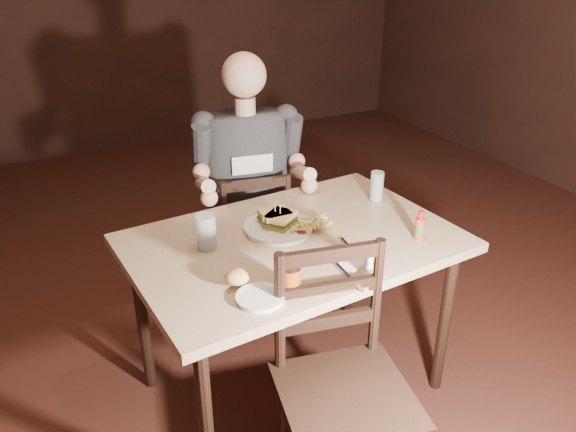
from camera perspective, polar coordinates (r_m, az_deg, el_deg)
name	(u,v)px	position (r m, az deg, el deg)	size (l,w,h in m)	color
room_shell	(277,73)	(2.16, -1.12, 14.32)	(7.00, 7.00, 7.00)	black
main_table	(293,255)	(2.29, 0.56, -3.97)	(1.35, 0.96, 0.77)	tan
chair_far	(249,240)	(2.97, -3.95, -2.42)	(0.39, 0.43, 0.84)	black
chair_near	(346,397)	(1.98, 5.93, -17.84)	(0.44, 0.48, 0.95)	black
diner	(249,155)	(2.72, -4.02, 6.20)	(0.55, 0.43, 0.96)	#323438
dinner_plate	(279,228)	(2.31, -0.96, -1.24)	(0.28, 0.28, 0.02)	white
sandwich_left	(275,213)	(2.31, -1.31, 0.29)	(0.12, 0.10, 0.10)	#DDB257
sandwich_right	(280,216)	(2.29, -0.79, 0.04)	(0.12, 0.10, 0.10)	#DDB257
fries_pile	(309,222)	(2.31, 2.14, -0.63)	(0.22, 0.16, 0.04)	#CCB655
ketchup_dollop	(302,233)	(2.25, 1.41, -1.69)	(0.04, 0.04, 0.01)	maroon
glass_left	(206,232)	(2.17, -8.31, -1.62)	(0.08, 0.08, 0.14)	silver
glass_right	(377,186)	(2.58, 9.01, 2.99)	(0.06, 0.06, 0.14)	silver
hot_sauce	(420,225)	(2.28, 13.23, -0.90)	(0.04, 0.04, 0.12)	#923B10
salt_shaker	(368,259)	(2.07, 8.18, -4.34)	(0.04, 0.04, 0.07)	white
syrup_dispenser	(289,276)	(1.91, 0.12, -6.15)	(0.09, 0.09, 0.11)	#923B10
napkin	(349,256)	(2.14, 6.26, -4.05)	(0.17, 0.15, 0.00)	white
knife	(348,276)	(2.01, 6.14, -6.09)	(0.01, 0.21, 0.00)	silver
fork	(350,248)	(2.19, 6.35, -3.25)	(0.01, 0.17, 0.01)	silver
side_plate	(260,298)	(1.89, -2.86, -8.36)	(0.16, 0.16, 0.01)	white
bread_roll	(238,277)	(1.94, -5.13, -6.16)	(0.09, 0.08, 0.06)	tan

